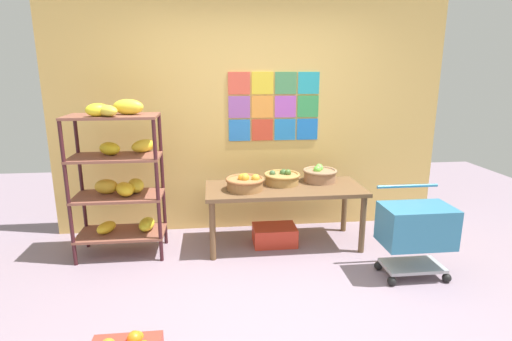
# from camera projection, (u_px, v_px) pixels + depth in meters

# --- Properties ---
(ground) EXTENTS (9.46, 9.46, 0.00)m
(ground) POSITION_uv_depth(u_px,v_px,m) (273.00, 308.00, 3.17)
(ground) COLOR gray
(back_wall_with_art) EXTENTS (4.42, 0.07, 2.92)m
(back_wall_with_art) POSITION_uv_depth(u_px,v_px,m) (251.00, 103.00, 4.51)
(back_wall_with_art) COLOR #DBB05C
(back_wall_with_art) RESTS_ON ground
(banana_shelf_unit) EXTENTS (0.85, 0.57, 1.56)m
(banana_shelf_unit) POSITION_uv_depth(u_px,v_px,m) (120.00, 171.00, 3.92)
(banana_shelf_unit) COLOR #3D191D
(banana_shelf_unit) RESTS_ON ground
(display_table) EXTENTS (1.64, 0.69, 0.64)m
(display_table) POSITION_uv_depth(u_px,v_px,m) (284.00, 193.00, 4.21)
(display_table) COLOR brown
(display_table) RESTS_ON ground
(fruit_basket_left) EXTENTS (0.38, 0.38, 0.16)m
(fruit_basket_left) POSITION_uv_depth(u_px,v_px,m) (282.00, 178.00, 4.28)
(fruit_basket_left) COLOR #A67C43
(fruit_basket_left) RESTS_ON display_table
(fruit_basket_centre) EXTENTS (0.37, 0.37, 0.18)m
(fruit_basket_centre) POSITION_uv_depth(u_px,v_px,m) (320.00, 174.00, 4.38)
(fruit_basket_centre) COLOR #9C6E4F
(fruit_basket_centre) RESTS_ON display_table
(fruit_basket_right) EXTENTS (0.39, 0.39, 0.18)m
(fruit_basket_right) POSITION_uv_depth(u_px,v_px,m) (245.00, 183.00, 4.07)
(fruit_basket_right) COLOR #9D6C3E
(fruit_basket_right) RESTS_ON display_table
(produce_crate_under_table) EXTENTS (0.46, 0.33, 0.20)m
(produce_crate_under_table) POSITION_uv_depth(u_px,v_px,m) (275.00, 235.00, 4.33)
(produce_crate_under_table) COLOR red
(produce_crate_under_table) RESTS_ON ground
(shopping_cart) EXTENTS (0.61, 0.43, 0.80)m
(shopping_cart) POSITION_uv_depth(u_px,v_px,m) (416.00, 228.00, 3.56)
(shopping_cart) COLOR black
(shopping_cart) RESTS_ON ground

